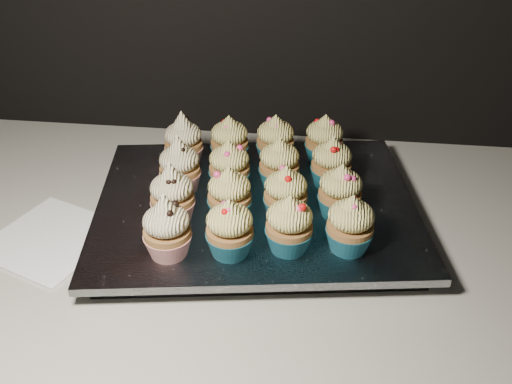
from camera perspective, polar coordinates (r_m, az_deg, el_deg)
worktop at (r=0.87m, az=11.65°, el=-5.21°), size 2.44×0.64×0.04m
napkin at (r=0.88m, az=-19.78°, el=-4.45°), size 0.21×0.21×0.00m
baking_tray at (r=0.87m, az=0.00°, el=-2.15°), size 0.48×0.40×0.02m
foil_lining at (r=0.86m, az=0.00°, el=-1.23°), size 0.53×0.44×0.01m
cupcake_0 at (r=0.74m, az=-8.91°, el=-3.67°), size 0.06×0.06×0.10m
cupcake_1 at (r=0.74m, az=-2.65°, el=-3.75°), size 0.06×0.06×0.08m
cupcake_2 at (r=0.74m, az=3.34°, el=-3.35°), size 0.06×0.06×0.08m
cupcake_3 at (r=0.75m, az=9.41°, el=-3.28°), size 0.06×0.06×0.08m
cupcake_4 at (r=0.80m, az=-8.37°, el=-0.33°), size 0.06×0.06×0.10m
cupcake_5 at (r=0.80m, az=-2.67°, el=-0.35°), size 0.06×0.06×0.08m
cupcake_6 at (r=0.80m, az=2.98°, el=-0.24°), size 0.06×0.06×0.08m
cupcake_7 at (r=0.81m, az=8.42°, el=-0.05°), size 0.06×0.06×0.08m
cupcake_8 at (r=0.87m, az=-7.64°, el=2.51°), size 0.06×0.06×0.10m
cupcake_9 at (r=0.87m, az=-2.68°, el=2.49°), size 0.06×0.06×0.08m
cupcake_10 at (r=0.87m, az=2.35°, el=2.74°), size 0.06×0.06×0.08m
cupcake_11 at (r=0.88m, az=7.55°, el=2.82°), size 0.06×0.06×0.08m
cupcake_12 at (r=0.94m, az=-7.27°, el=5.03°), size 0.06×0.06×0.10m
cupcake_13 at (r=0.94m, az=-2.67°, el=5.08°), size 0.06×0.06×0.08m
cupcake_14 at (r=0.94m, az=1.95°, el=5.16°), size 0.06×0.06×0.08m
cupcake_15 at (r=0.95m, az=6.84°, el=5.15°), size 0.06×0.06×0.08m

